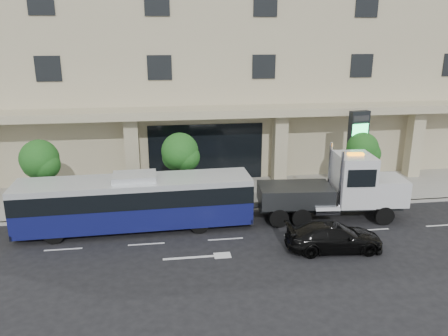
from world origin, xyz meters
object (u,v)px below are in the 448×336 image
(city_bus, at_px, (136,201))
(tow_truck, at_px, (338,190))
(signage_pylon, at_px, (357,151))
(black_sedan, at_px, (334,237))

(city_bus, xyz_separation_m, tow_truck, (11.17, -0.15, 0.15))
(city_bus, relative_size, signage_pylon, 2.33)
(signage_pylon, bearing_deg, black_sedan, -131.04)
(city_bus, bearing_deg, tow_truck, -2.22)
(tow_truck, relative_size, black_sedan, 1.99)
(city_bus, bearing_deg, black_sedan, -23.09)
(city_bus, distance_m, tow_truck, 11.17)
(signage_pylon, bearing_deg, tow_truck, -135.85)
(black_sedan, bearing_deg, city_bus, 72.29)
(city_bus, relative_size, black_sedan, 2.63)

